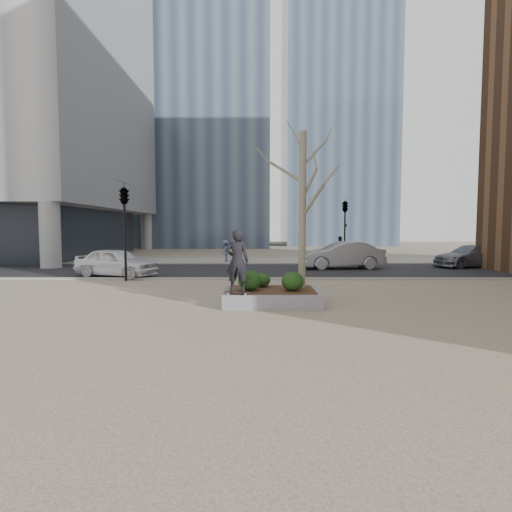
{
  "coord_description": "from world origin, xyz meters",
  "views": [
    {
      "loc": [
        0.55,
        -12.6,
        2.42
      ],
      "look_at": [
        0.5,
        2.0,
        1.4
      ],
      "focal_mm": 28.0,
      "sensor_mm": 36.0,
      "label": 1
    }
  ],
  "objects_px": {
    "police_car": "(116,262)",
    "planter": "(271,297)",
    "skateboard": "(237,293)",
    "skateboarder": "(237,261)"
  },
  "relations": [
    {
      "from": "skateboarder",
      "to": "planter",
      "type": "bearing_deg",
      "value": -135.48
    },
    {
      "from": "skateboarder",
      "to": "police_car",
      "type": "distance_m",
      "value": 10.16
    },
    {
      "from": "planter",
      "to": "police_car",
      "type": "xyz_separation_m",
      "value": [
        -7.44,
        7.0,
        0.51
      ]
    },
    {
      "from": "planter",
      "to": "skateboard",
      "type": "relative_size",
      "value": 3.85
    },
    {
      "from": "planter",
      "to": "skateboard",
      "type": "xyz_separation_m",
      "value": [
        -1.05,
        -0.86,
        0.26
      ]
    },
    {
      "from": "skateboard",
      "to": "police_car",
      "type": "height_order",
      "value": "police_car"
    },
    {
      "from": "skateboarder",
      "to": "police_car",
      "type": "bearing_deg",
      "value": -45.93
    },
    {
      "from": "planter",
      "to": "skateboarder",
      "type": "distance_m",
      "value": 1.83
    },
    {
      "from": "police_car",
      "to": "planter",
      "type": "bearing_deg",
      "value": -113.96
    },
    {
      "from": "police_car",
      "to": "skateboard",
      "type": "bearing_deg",
      "value": -121.59
    }
  ]
}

